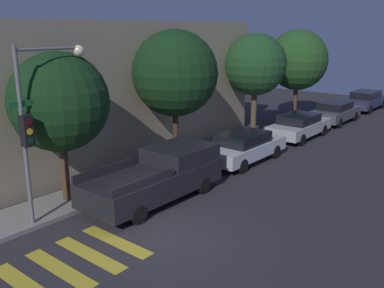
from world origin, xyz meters
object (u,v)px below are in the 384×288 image
Objects in this scene: sedan_far_end at (335,112)px; tree_midblock at (175,74)px; traffic_light_pole at (39,111)px; sedan_tail_of_row at (366,100)px; tree_near_corner at (59,102)px; tree_far_end at (255,65)px; pickup_truck at (159,175)px; tree_behind_truck at (298,60)px; sedan_middle at (299,125)px; sedan_near_corner at (244,146)px.

sedan_far_end is 13.36m from tree_midblock.
traffic_light_pole is 1.16× the size of sedan_tail_of_row.
tree_near_corner is 0.92× the size of tree_far_end.
pickup_truck reaches higher than sedan_far_end.
tree_far_end is 0.97× the size of tree_behind_truck.
sedan_far_end is (5.06, 0.00, 0.00)m from sedan_middle.
tree_behind_truck reaches higher than tree_far_end.
tree_midblock is 1.04× the size of tree_far_end.
pickup_truck is at bearing -42.10° from tree_near_corner.
tree_behind_truck is at bearing 122.56° from sedan_far_end.
traffic_light_pole is 0.97× the size of tree_far_end.
sedan_near_corner is 5.75m from tree_far_end.
traffic_light_pole is 0.94× the size of tree_behind_truck.
sedan_near_corner is (9.11, -1.27, -2.81)m from traffic_light_pole.
sedan_near_corner is 0.77× the size of tree_midblock.
pickup_truck is at bearing -180.00° from sedan_middle.
pickup_truck is 16.07m from sedan_far_end.
tree_near_corner is (-24.20, 2.13, 2.80)m from sedan_tail_of_row.
tree_far_end is (-1.28, 2.13, 3.24)m from sedan_middle.
pickup_truck is 1.24× the size of sedan_far_end.
pickup_truck is 21.84m from sedan_tail_of_row.
tree_behind_truck is at bearing 13.03° from sedan_near_corner.
sedan_far_end is at bearing -18.63° from tree_far_end.
tree_near_corner is 5.68m from tree_midblock.
sedan_far_end is 7.43m from tree_far_end.
pickup_truck is at bearing -147.12° from tree_midblock.
sedan_near_corner is at bearing 180.00° from sedan_tail_of_row.
sedan_near_corner is at bearing -15.22° from tree_near_corner.
sedan_far_end is 0.91× the size of sedan_tail_of_row.
pickup_truck is 0.91× the size of tree_behind_truck.
pickup_truck is 1.19× the size of sedan_middle.
sedan_middle is (5.53, 0.00, -0.01)m from sedan_near_corner.
traffic_light_pole reaches higher than sedan_middle.
sedan_far_end is 0.82× the size of tree_near_corner.
sedan_near_corner is at bearing -166.97° from tree_behind_truck.
sedan_tail_of_row is 12.70m from tree_far_end.
tree_behind_truck is (3.70, 2.13, 3.19)m from sedan_middle.
sedan_far_end is at bearing 0.00° from pickup_truck.
tree_far_end is 4.97m from tree_behind_truck.
traffic_light_pole reaches higher than tree_near_corner.
traffic_light_pole reaches higher than sedan_far_end.
sedan_tail_of_row is (5.77, 0.00, 0.01)m from sedan_far_end.
tree_far_end is at bearing 170.00° from sedan_tail_of_row.
tree_near_corner is 0.89× the size of tree_midblock.
traffic_light_pole reaches higher than sedan_tail_of_row.
sedan_tail_of_row is (16.36, 0.00, 0.01)m from sedan_near_corner.
traffic_light_pole is 9.62m from sedan_near_corner.
tree_behind_truck reaches higher than sedan_near_corner.
sedan_far_end is 0.73× the size of tree_midblock.
tree_near_corner reaches higher than sedan_near_corner.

